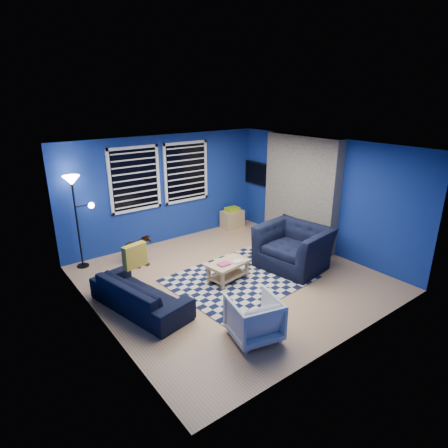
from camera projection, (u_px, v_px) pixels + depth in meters
name	position (u px, v px, depth m)	size (l,w,h in m)	color
floor	(232.00, 278.00, 7.20)	(5.00, 5.00, 0.00)	tan
ceiling	(233.00, 147.00, 6.37)	(5.00, 5.00, 0.00)	white
wall_back	(166.00, 190.00, 8.67)	(5.00, 5.00, 0.00)	navy
wall_left	(96.00, 249.00, 5.37)	(5.00, 5.00, 0.00)	navy
wall_right	(322.00, 195.00, 8.21)	(5.00, 5.00, 0.00)	navy
fireplace	(300.00, 194.00, 8.52)	(0.65, 2.00, 2.50)	gray
window_left	(135.00, 179.00, 8.10)	(1.17, 0.06, 1.42)	black
window_right	(186.00, 172.00, 8.84)	(1.17, 0.06, 1.42)	black
tv	(259.00, 174.00, 9.63)	(0.07, 1.00, 0.58)	black
rug	(240.00, 279.00, 7.16)	(2.50, 2.00, 0.02)	black
sofa	(140.00, 294.00, 6.11)	(0.72, 1.85, 0.54)	black
armchair_big	(293.00, 247.00, 7.54)	(1.15, 1.31, 0.85)	black
armchair_bent	(254.00, 318.00, 5.37)	(0.68, 0.70, 0.64)	gray
rocking_horse	(136.00, 248.00, 7.77)	(0.60, 0.27, 0.51)	#4C2F18
coffee_table	(228.00, 267.00, 7.03)	(0.86, 0.58, 0.40)	tan
cabinet	(232.00, 219.00, 9.83)	(0.56, 0.38, 0.55)	tan
floor_lamp	(74.00, 193.00, 7.18)	(0.51, 0.32, 1.89)	black
throw_pillow	(135.00, 256.00, 6.38)	(0.43, 0.13, 0.41)	gold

